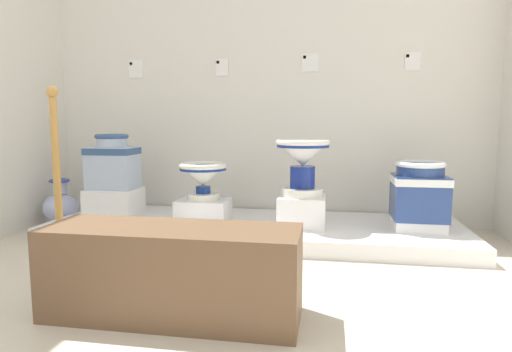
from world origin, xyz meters
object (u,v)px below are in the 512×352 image
at_px(info_placard_second, 222,67).
at_px(antique_toilet_broad_patterned, 203,175).
at_px(antique_toilet_leftmost, 419,189).
at_px(info_placard_third, 310,62).
at_px(stanchion_post_near_left, 59,218).
at_px(antique_toilet_central_ornate, 113,161).
at_px(plinth_block_leftmost, 418,224).
at_px(decorative_vase_companion, 61,206).
at_px(info_placard_fourth, 412,61).
at_px(plinth_block_rightmost, 302,211).
at_px(antique_toilet_rightmost, 303,159).
at_px(museum_bench, 172,272).
at_px(plinth_block_broad_patterned, 204,210).
at_px(plinth_block_central_ornate, 114,202).
at_px(info_placard_first, 136,69).

bearing_deg(info_placard_second, antique_toilet_broad_patterned, -93.32).
bearing_deg(antique_toilet_leftmost, info_placard_third, 146.82).
height_order(antique_toilet_broad_patterned, stanchion_post_near_left, stanchion_post_near_left).
bearing_deg(antique_toilet_central_ornate, plinth_block_leftmost, -0.43).
bearing_deg(decorative_vase_companion, info_placard_fourth, 8.62).
relative_size(antique_toilet_broad_patterned, info_placard_second, 2.57).
relative_size(antique_toilet_central_ornate, plinth_block_rightmost, 1.27).
bearing_deg(stanchion_post_near_left, antique_toilet_broad_patterned, 58.60).
xyz_separation_m(antique_toilet_rightmost, museum_bench, (-0.48, -1.33, -0.40)).
bearing_deg(antique_toilet_rightmost, plinth_block_broad_patterned, 175.47).
bearing_deg(info_placard_second, decorative_vase_companion, -161.55).
height_order(plinth_block_rightmost, stanchion_post_near_left, stanchion_post_near_left).
bearing_deg(decorative_vase_companion, stanchion_post_near_left, -55.96).
bearing_deg(info_placard_third, antique_toilet_rightmost, -91.46).
height_order(plinth_block_central_ornate, info_placard_second, info_placard_second).
xyz_separation_m(plinth_block_central_ornate, museum_bench, (1.00, -1.38, -0.02)).
bearing_deg(plinth_block_broad_patterned, plinth_block_rightmost, -4.53).
bearing_deg(plinth_block_leftmost, museum_bench, -133.17).
bearing_deg(info_placard_second, info_placard_fourth, 0.00).
relative_size(decorative_vase_companion, museum_bench, 0.35).
bearing_deg(info_placard_second, museum_bench, -82.59).
relative_size(plinth_block_broad_patterned, info_placard_third, 2.65).
bearing_deg(stanchion_post_near_left, plinth_block_rightmost, 33.47).
distance_m(plinth_block_rightmost, stanchion_post_near_left, 1.59).
distance_m(antique_toilet_broad_patterned, museum_bench, 1.44).
height_order(decorative_vase_companion, museum_bench, museum_bench).
distance_m(plinth_block_central_ornate, antique_toilet_rightmost, 1.53).
bearing_deg(plinth_block_leftmost, info_placard_fourth, 89.07).
height_order(antique_toilet_broad_patterned, plinth_block_rightmost, antique_toilet_broad_patterned).
xyz_separation_m(plinth_block_central_ornate, antique_toilet_broad_patterned, (0.73, 0.00, 0.23)).
xyz_separation_m(antique_toilet_leftmost, info_placard_second, (-1.53, 0.52, 0.92)).
bearing_deg(antique_toilet_leftmost, stanchion_post_near_left, -156.71).
xyz_separation_m(antique_toilet_central_ornate, decorative_vase_companion, (-0.52, 0.07, -0.39)).
relative_size(plinth_block_broad_patterned, plinth_block_rightmost, 1.15).
height_order(antique_toilet_central_ornate, antique_toilet_rightmost, antique_toilet_central_ornate).
xyz_separation_m(plinth_block_central_ornate, antique_toilet_central_ornate, (0.00, 0.00, 0.33)).
bearing_deg(museum_bench, info_placard_fourth, 55.58).
distance_m(antique_toilet_central_ornate, antique_toilet_broad_patterned, 0.74).
xyz_separation_m(stanchion_post_near_left, museum_bench, (0.84, -0.45, -0.11)).
xyz_separation_m(antique_toilet_rightmost, info_placard_first, (-1.50, 0.56, 0.72)).
relative_size(info_placard_second, info_placard_fourth, 1.02).
bearing_deg(info_placard_third, antique_toilet_central_ornate, -161.55).
bearing_deg(info_placard_third, decorative_vase_companion, -168.05).
bearing_deg(plinth_block_rightmost, antique_toilet_rightmost, 45.00).
bearing_deg(info_placard_third, antique_toilet_broad_patterned, -146.99).
bearing_deg(info_placard_first, stanchion_post_near_left, -82.98).
bearing_deg(decorative_vase_companion, info_placard_second, 18.45).
distance_m(plinth_block_broad_patterned, antique_toilet_broad_patterned, 0.26).
height_order(plinth_block_central_ornate, museum_bench, museum_bench).
bearing_deg(info_placard_fourth, antique_toilet_leftmost, -90.93).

